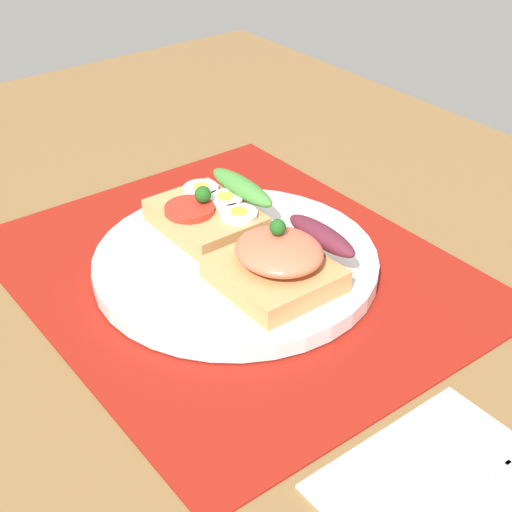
% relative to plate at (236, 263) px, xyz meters
% --- Properties ---
extents(ground_plane, '(1.20, 0.90, 0.03)m').
position_rel_plate_xyz_m(ground_plane, '(0.00, 0.00, -0.03)').
color(ground_plane, brown).
extents(placemat, '(0.42, 0.35, 0.00)m').
position_rel_plate_xyz_m(placemat, '(0.00, 0.00, -0.01)').
color(placemat, maroon).
rests_on(placemat, ground_plane).
extents(plate, '(0.26, 0.26, 0.02)m').
position_rel_plate_xyz_m(plate, '(0.00, 0.00, 0.00)').
color(plate, white).
rests_on(plate, placemat).
extents(sandwich_egg_tomato, '(0.10, 0.09, 0.04)m').
position_rel_plate_xyz_m(sandwich_egg_tomato, '(-0.06, 0.01, 0.02)').
color(sandwich_egg_tomato, tan).
rests_on(sandwich_egg_tomato, plate).
extents(sandwich_salmon, '(0.10, 0.10, 0.06)m').
position_rel_plate_xyz_m(sandwich_salmon, '(0.05, 0.01, 0.03)').
color(sandwich_salmon, tan).
rests_on(sandwich_salmon, plate).
extents(napkin, '(0.15, 0.15, 0.01)m').
position_rel_plate_xyz_m(napkin, '(0.29, -0.04, -0.01)').
color(napkin, white).
rests_on(napkin, ground_plane).
extents(fork, '(0.02, 0.15, 0.00)m').
position_rel_plate_xyz_m(fork, '(0.30, -0.04, -0.00)').
color(fork, '#B7B7BC').
rests_on(fork, napkin).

